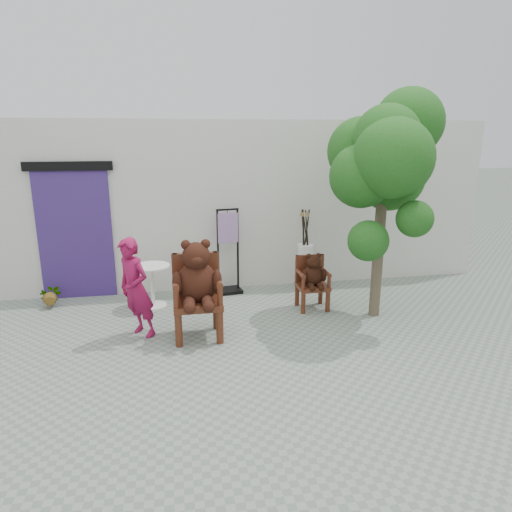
{
  "coord_description": "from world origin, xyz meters",
  "views": [
    {
      "loc": [
        -1.36,
        -5.4,
        2.74
      ],
      "look_at": [
        -0.14,
        1.21,
        0.95
      ],
      "focal_mm": 32.0,
      "sensor_mm": 36.0,
      "label": 1
    }
  ],
  "objects_px": {
    "chair_small": "(312,276)",
    "tree": "(385,158)",
    "display_stand": "(228,261)",
    "cafe_table": "(152,281)",
    "person": "(136,289)",
    "stool_bucket": "(305,254)",
    "chair_big": "(197,283)"
  },
  "relations": [
    {
      "from": "person",
      "to": "stool_bucket",
      "type": "bearing_deg",
      "value": 75.57
    },
    {
      "from": "person",
      "to": "display_stand",
      "type": "bearing_deg",
      "value": 93.76
    },
    {
      "from": "person",
      "to": "cafe_table",
      "type": "distance_m",
      "value": 1.2
    },
    {
      "from": "cafe_table",
      "to": "tree",
      "type": "distance_m",
      "value": 4.08
    },
    {
      "from": "chair_big",
      "to": "display_stand",
      "type": "bearing_deg",
      "value": 69.97
    },
    {
      "from": "chair_big",
      "to": "stool_bucket",
      "type": "bearing_deg",
      "value": 41.09
    },
    {
      "from": "chair_big",
      "to": "person",
      "type": "distance_m",
      "value": 0.83
    },
    {
      "from": "stool_bucket",
      "to": "tree",
      "type": "relative_size",
      "value": 0.42
    },
    {
      "from": "display_stand",
      "to": "chair_small",
      "type": "bearing_deg",
      "value": -47.92
    },
    {
      "from": "person",
      "to": "display_stand",
      "type": "relative_size",
      "value": 0.94
    },
    {
      "from": "chair_small",
      "to": "stool_bucket",
      "type": "bearing_deg",
      "value": 80.22
    },
    {
      "from": "chair_big",
      "to": "display_stand",
      "type": "relative_size",
      "value": 0.92
    },
    {
      "from": "person",
      "to": "display_stand",
      "type": "xyz_separation_m",
      "value": [
        1.47,
        1.64,
        -0.13
      ]
    },
    {
      "from": "display_stand",
      "to": "stool_bucket",
      "type": "relative_size",
      "value": 1.04
    },
    {
      "from": "chair_big",
      "to": "cafe_table",
      "type": "xyz_separation_m",
      "value": [
        -0.66,
        1.3,
        -0.35
      ]
    },
    {
      "from": "tree",
      "to": "cafe_table",
      "type": "bearing_deg",
      "value": 164.4
    },
    {
      "from": "chair_small",
      "to": "tree",
      "type": "height_order",
      "value": "tree"
    },
    {
      "from": "display_stand",
      "to": "tree",
      "type": "xyz_separation_m",
      "value": [
        2.13,
        -1.44,
        1.84
      ]
    },
    {
      "from": "person",
      "to": "tree",
      "type": "relative_size",
      "value": 0.42
    },
    {
      "from": "chair_big",
      "to": "person",
      "type": "height_order",
      "value": "person"
    },
    {
      "from": "chair_small",
      "to": "stool_bucket",
      "type": "xyz_separation_m",
      "value": [
        0.18,
        1.04,
        0.1
      ]
    },
    {
      "from": "cafe_table",
      "to": "stool_bucket",
      "type": "bearing_deg",
      "value": 10.46
    },
    {
      "from": "person",
      "to": "stool_bucket",
      "type": "xyz_separation_m",
      "value": [
        2.88,
        1.66,
        -0.07
      ]
    },
    {
      "from": "display_stand",
      "to": "cafe_table",
      "type": "bearing_deg",
      "value": -168.56
    },
    {
      "from": "chair_big",
      "to": "chair_small",
      "type": "relative_size",
      "value": 1.51
    },
    {
      "from": "chair_big",
      "to": "tree",
      "type": "relative_size",
      "value": 0.41
    },
    {
      "from": "cafe_table",
      "to": "stool_bucket",
      "type": "distance_m",
      "value": 2.78
    },
    {
      "from": "cafe_table",
      "to": "stool_bucket",
      "type": "height_order",
      "value": "stool_bucket"
    },
    {
      "from": "display_stand",
      "to": "stool_bucket",
      "type": "xyz_separation_m",
      "value": [
        1.42,
        0.02,
        0.06
      ]
    },
    {
      "from": "chair_small",
      "to": "cafe_table",
      "type": "relative_size",
      "value": 1.32
    },
    {
      "from": "chair_small",
      "to": "cafe_table",
      "type": "height_order",
      "value": "chair_small"
    },
    {
      "from": "stool_bucket",
      "to": "tree",
      "type": "distance_m",
      "value": 2.41
    }
  ]
}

